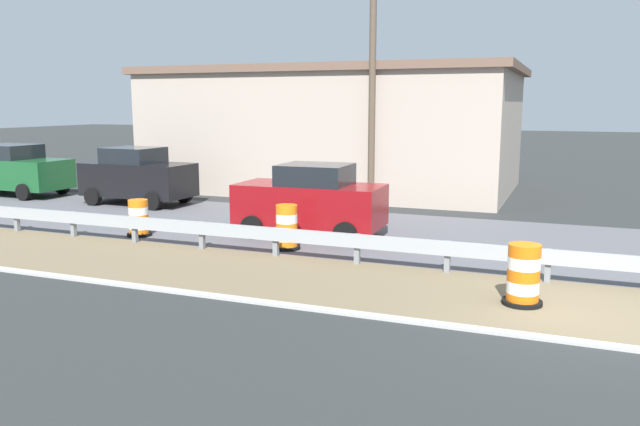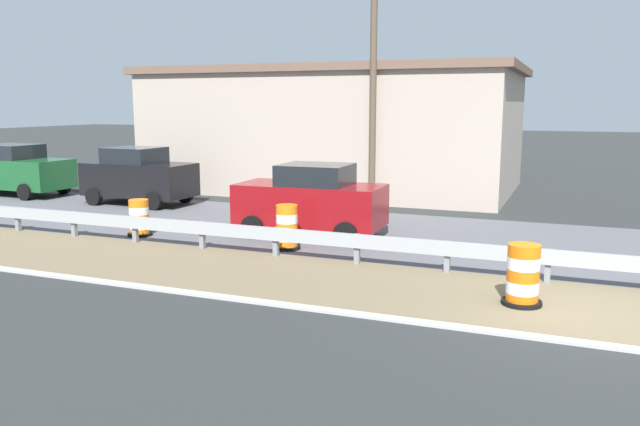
{
  "view_description": "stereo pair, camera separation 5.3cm",
  "coord_description": "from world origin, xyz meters",
  "px_view_note": "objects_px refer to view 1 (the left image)",
  "views": [
    {
      "loc": [
        -11.36,
        0.4,
        3.63
      ],
      "look_at": [
        2.22,
        5.78,
        1.11
      ],
      "focal_mm": 35.72,
      "sensor_mm": 36.0,
      "label": 1
    },
    {
      "loc": [
        -11.34,
        0.36,
        3.63
      ],
      "look_at": [
        2.22,
        5.78,
        1.11
      ],
      "focal_mm": 35.72,
      "sensor_mm": 36.0,
      "label": 2
    }
  ],
  "objects_px": {
    "traffic_barrel_close": "(287,229)",
    "car_trailing_near_lane": "(138,176)",
    "utility_pole_near": "(372,88)",
    "traffic_barrel_mid": "(139,220)",
    "car_distant_a": "(13,170)",
    "car_lead_near_lane": "(311,200)",
    "traffic_barrel_nearest": "(523,277)"
  },
  "relations": [
    {
      "from": "traffic_barrel_nearest",
      "to": "traffic_barrel_close",
      "type": "distance_m",
      "value": 6.39
    },
    {
      "from": "traffic_barrel_close",
      "to": "car_trailing_near_lane",
      "type": "bearing_deg",
      "value": 60.05
    },
    {
      "from": "utility_pole_near",
      "to": "traffic_barrel_close",
      "type": "bearing_deg",
      "value": -179.93
    },
    {
      "from": "car_distant_a",
      "to": "utility_pole_near",
      "type": "relative_size",
      "value": 0.59
    },
    {
      "from": "utility_pole_near",
      "to": "car_lead_near_lane",
      "type": "bearing_deg",
      "value": 179.51
    },
    {
      "from": "car_trailing_near_lane",
      "to": "utility_pole_near",
      "type": "bearing_deg",
      "value": 19.14
    },
    {
      "from": "traffic_barrel_close",
      "to": "car_trailing_near_lane",
      "type": "xyz_separation_m",
      "value": [
        4.66,
        8.08,
        0.52
      ]
    },
    {
      "from": "car_trailing_near_lane",
      "to": "utility_pole_near",
      "type": "relative_size",
      "value": 0.51
    },
    {
      "from": "traffic_barrel_close",
      "to": "car_distant_a",
      "type": "distance_m",
      "value": 15.0
    },
    {
      "from": "traffic_barrel_nearest",
      "to": "car_lead_near_lane",
      "type": "distance_m",
      "value": 7.3
    },
    {
      "from": "traffic_barrel_close",
      "to": "car_distant_a",
      "type": "bearing_deg",
      "value": 71.5
    },
    {
      "from": "utility_pole_near",
      "to": "traffic_barrel_mid",
      "type": "bearing_deg",
      "value": 148.27
    },
    {
      "from": "traffic_barrel_mid",
      "to": "car_trailing_near_lane",
      "type": "distance_m",
      "value": 5.94
    },
    {
      "from": "car_lead_near_lane",
      "to": "traffic_barrel_close",
      "type": "bearing_deg",
      "value": 90.36
    },
    {
      "from": "car_distant_a",
      "to": "car_trailing_near_lane",
      "type": "bearing_deg",
      "value": 0.73
    },
    {
      "from": "traffic_barrel_mid",
      "to": "utility_pole_near",
      "type": "height_order",
      "value": "utility_pole_near"
    },
    {
      "from": "car_distant_a",
      "to": "traffic_barrel_close",
      "type": "bearing_deg",
      "value": -16.82
    },
    {
      "from": "car_distant_a",
      "to": "traffic_barrel_mid",
      "type": "bearing_deg",
      "value": -24.57
    },
    {
      "from": "car_lead_near_lane",
      "to": "utility_pole_near",
      "type": "xyz_separation_m",
      "value": [
        5.48,
        -0.05,
        3.15
      ]
    },
    {
      "from": "car_lead_near_lane",
      "to": "car_trailing_near_lane",
      "type": "relative_size",
      "value": 1.0
    },
    {
      "from": "traffic_barrel_mid",
      "to": "utility_pole_near",
      "type": "relative_size",
      "value": 0.13
    },
    {
      "from": "traffic_barrel_nearest",
      "to": "utility_pole_near",
      "type": "height_order",
      "value": "utility_pole_near"
    },
    {
      "from": "traffic_barrel_nearest",
      "to": "traffic_barrel_mid",
      "type": "distance_m",
      "value": 10.66
    },
    {
      "from": "traffic_barrel_mid",
      "to": "car_trailing_near_lane",
      "type": "relative_size",
      "value": 0.25
    },
    {
      "from": "traffic_barrel_close",
      "to": "traffic_barrel_mid",
      "type": "distance_m",
      "value": 4.49
    },
    {
      "from": "traffic_barrel_mid",
      "to": "utility_pole_near",
      "type": "xyz_separation_m",
      "value": [
        7.24,
        -4.48,
        3.7
      ]
    },
    {
      "from": "car_lead_near_lane",
      "to": "car_distant_a",
      "type": "relative_size",
      "value": 0.86
    },
    {
      "from": "car_lead_near_lane",
      "to": "car_trailing_near_lane",
      "type": "distance_m",
      "value": 8.55
    },
    {
      "from": "traffic_barrel_nearest",
      "to": "traffic_barrel_close",
      "type": "relative_size",
      "value": 1.0
    },
    {
      "from": "utility_pole_near",
      "to": "car_trailing_near_lane",
      "type": "bearing_deg",
      "value": 107.5
    },
    {
      "from": "traffic_barrel_nearest",
      "to": "car_distant_a",
      "type": "distance_m",
      "value": 21.38
    },
    {
      "from": "traffic_barrel_nearest",
      "to": "car_lead_near_lane",
      "type": "xyz_separation_m",
      "value": [
        4.23,
        5.93,
        0.49
      ]
    }
  ]
}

